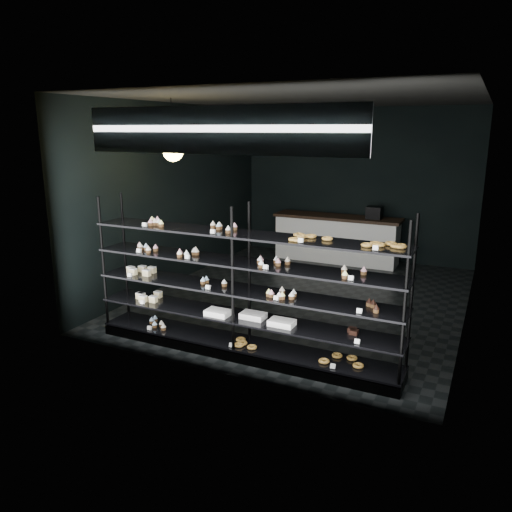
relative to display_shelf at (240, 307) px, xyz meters
name	(u,v)px	position (x,y,z in m)	size (l,w,h in m)	color
room	(308,203)	(-0.02, 2.45, 0.97)	(5.01, 6.01, 3.20)	black
display_shelf	(240,307)	(0.00, 0.00, 0.00)	(4.00, 0.50, 1.91)	black
signage	(215,130)	(-0.02, -0.48, 2.12)	(3.30, 0.05, 0.50)	#0D1242
pendant_lamp	(173,151)	(-1.53, 0.91, 1.82)	(0.29, 0.29, 0.88)	black
service_counter	(337,238)	(-0.25, 4.95, -0.13)	(2.66, 0.65, 1.23)	white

